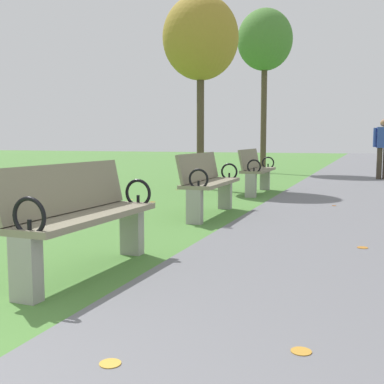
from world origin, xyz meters
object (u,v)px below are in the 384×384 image
Objects in this scene: park_bench_4 at (256,170)px; tree_2 at (265,41)px; park_bench_2 at (82,215)px; park_bench_3 at (208,182)px; pedestrian_walking at (383,146)px; tree_1 at (201,39)px.

park_bench_4 is 7.26m from tree_2.
park_bench_2 is at bearing -84.75° from tree_2.
park_bench_3 is 0.99× the size of pedestrian_walking.
park_bench_4 is (-0.00, 6.38, 0.00)m from park_bench_2.
park_bench_2 is 0.99× the size of pedestrian_walking.
park_bench_3 is 0.31× the size of tree_2.
tree_1 is 0.80× the size of tree_2.
tree_2 is (0.24, 5.59, 0.96)m from tree_1.
park_bench_2 is 0.38× the size of tree_1.
tree_2 is at bearing 87.57° from tree_1.
tree_1 is at bearing 101.34° from park_bench_2.
tree_2 is at bearing 95.25° from park_bench_2.
park_bench_2 is 13.09m from tree_2.
park_bench_2 is 1.00× the size of park_bench_3.
tree_1 reaches higher than park_bench_3.
tree_1 is at bearing 110.83° from park_bench_3.
park_bench_2 and park_bench_3 have the same top height.
park_bench_2 is at bearing -78.66° from tree_1.
pedestrian_walking is at bearing -24.19° from tree_2.
tree_2 reaches higher than pedestrian_walking.
pedestrian_walking is (3.87, 3.95, -2.34)m from tree_1.
park_bench_2 and park_bench_4 have the same top height.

